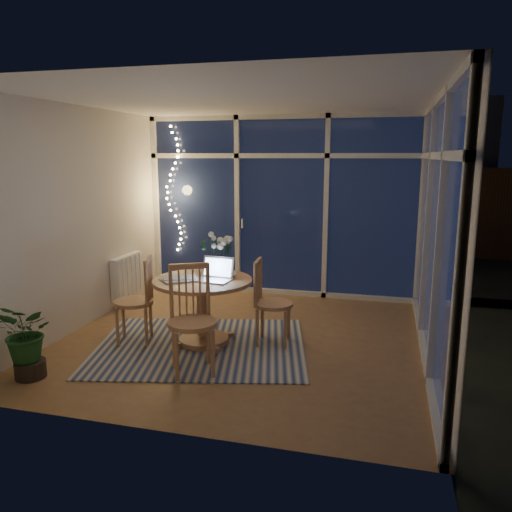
# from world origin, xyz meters

# --- Properties ---
(floor) EXTENTS (4.00, 4.00, 0.00)m
(floor) POSITION_xyz_m (0.00, 0.00, 0.00)
(floor) COLOR brown
(floor) RESTS_ON ground
(ceiling) EXTENTS (4.00, 4.00, 0.00)m
(ceiling) POSITION_xyz_m (0.00, 0.00, 2.60)
(ceiling) COLOR silver
(ceiling) RESTS_ON wall_back
(wall_back) EXTENTS (4.00, 0.04, 2.60)m
(wall_back) POSITION_xyz_m (0.00, 2.00, 1.30)
(wall_back) COLOR silver
(wall_back) RESTS_ON floor
(wall_front) EXTENTS (4.00, 0.04, 2.60)m
(wall_front) POSITION_xyz_m (0.00, -2.00, 1.30)
(wall_front) COLOR silver
(wall_front) RESTS_ON floor
(wall_left) EXTENTS (0.04, 4.00, 2.60)m
(wall_left) POSITION_xyz_m (-2.00, 0.00, 1.30)
(wall_left) COLOR silver
(wall_left) RESTS_ON floor
(wall_right) EXTENTS (0.04, 4.00, 2.60)m
(wall_right) POSITION_xyz_m (2.00, 0.00, 1.30)
(wall_right) COLOR silver
(wall_right) RESTS_ON floor
(window_wall_back) EXTENTS (4.00, 0.10, 2.60)m
(window_wall_back) POSITION_xyz_m (0.00, 1.96, 1.30)
(window_wall_back) COLOR white
(window_wall_back) RESTS_ON floor
(window_wall_right) EXTENTS (0.10, 4.00, 2.60)m
(window_wall_right) POSITION_xyz_m (1.96, 0.00, 1.30)
(window_wall_right) COLOR white
(window_wall_right) RESTS_ON floor
(radiator) EXTENTS (0.10, 0.70, 0.58)m
(radiator) POSITION_xyz_m (-1.94, 0.90, 0.40)
(radiator) COLOR white
(radiator) RESTS_ON wall_left
(fairy_lights) EXTENTS (0.24, 0.10, 1.85)m
(fairy_lights) POSITION_xyz_m (-1.65, 1.88, 1.52)
(fairy_lights) COLOR #FFBD66
(fairy_lights) RESTS_ON window_wall_back
(garden_patio) EXTENTS (12.00, 6.00, 0.10)m
(garden_patio) POSITION_xyz_m (0.50, 5.00, -0.06)
(garden_patio) COLOR black
(garden_patio) RESTS_ON ground
(garden_fence) EXTENTS (11.00, 0.08, 1.80)m
(garden_fence) POSITION_xyz_m (0.00, 5.50, 0.90)
(garden_fence) COLOR #3A2515
(garden_fence) RESTS_ON ground
(neighbour_roof) EXTENTS (7.00, 3.00, 2.20)m
(neighbour_roof) POSITION_xyz_m (0.30, 8.50, 2.20)
(neighbour_roof) COLOR #363841
(neighbour_roof) RESTS_ON ground
(garden_shrubs) EXTENTS (0.90, 0.90, 0.90)m
(garden_shrubs) POSITION_xyz_m (-0.80, 3.40, 0.45)
(garden_shrubs) COLOR black
(garden_shrubs) RESTS_ON ground
(rug) EXTENTS (2.57, 2.23, 0.01)m
(rug) POSITION_xyz_m (-0.39, -0.34, 0.01)
(rug) COLOR beige
(rug) RESTS_ON floor
(dining_table) EXTENTS (1.28, 1.28, 0.73)m
(dining_table) POSITION_xyz_m (-0.39, -0.24, 0.36)
(dining_table) COLOR #A9754C
(dining_table) RESTS_ON floor
(chair_left) EXTENTS (0.56, 0.56, 0.97)m
(chair_left) POSITION_xyz_m (-1.14, -0.39, 0.48)
(chair_left) COLOR #A9754C
(chair_left) RESTS_ON floor
(chair_right) EXTENTS (0.47, 0.47, 0.95)m
(chair_right) POSITION_xyz_m (0.35, -0.05, 0.48)
(chair_right) COLOR #A9754C
(chair_right) RESTS_ON floor
(chair_front) EXTENTS (0.65, 0.65, 1.04)m
(chair_front) POSITION_xyz_m (-0.22, -0.98, 0.52)
(chair_front) COLOR #A9754C
(chair_front) RESTS_ON floor
(laptop) EXTENTS (0.39, 0.34, 0.26)m
(laptop) POSITION_xyz_m (-0.26, -0.28, 0.86)
(laptop) COLOR silver
(laptop) RESTS_ON dining_table
(flower_vase) EXTENTS (0.24, 0.24, 0.21)m
(flower_vase) POSITION_xyz_m (-0.33, 0.01, 0.83)
(flower_vase) COLOR silver
(flower_vase) RESTS_ON dining_table
(bowl) EXTENTS (0.18, 0.18, 0.04)m
(bowl) POSITION_xyz_m (-0.15, -0.07, 0.75)
(bowl) COLOR white
(bowl) RESTS_ON dining_table
(newspapers) EXTENTS (0.43, 0.41, 0.02)m
(newspapers) POSITION_xyz_m (-0.62, -0.32, 0.74)
(newspapers) COLOR silver
(newspapers) RESTS_ON dining_table
(phone) EXTENTS (0.11, 0.06, 0.01)m
(phone) POSITION_xyz_m (-0.28, -0.30, 0.73)
(phone) COLOR black
(phone) RESTS_ON dining_table
(potted_plant) EXTENTS (0.65, 0.61, 0.76)m
(potted_plant) POSITION_xyz_m (-1.65, -1.45, 0.38)
(potted_plant) COLOR #1A491E
(potted_plant) RESTS_ON floor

